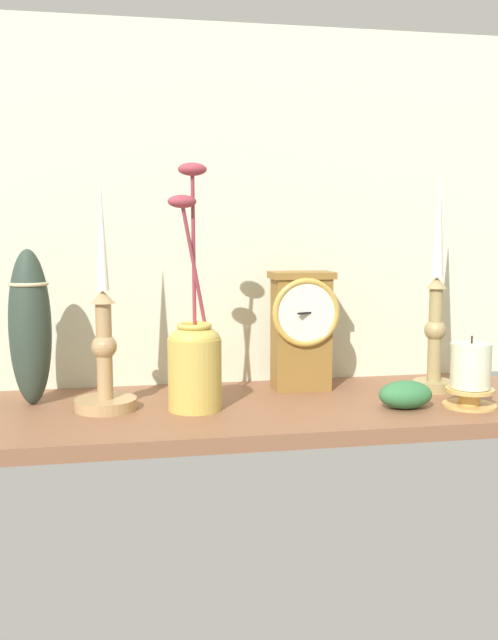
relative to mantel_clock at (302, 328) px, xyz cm
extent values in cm
cube|color=brown|center=(-10.07, -8.96, -12.39)|extent=(100.00, 36.00, 2.40)
cube|color=beige|center=(-10.07, 9.54, 21.31)|extent=(120.00, 2.00, 65.00)
cube|color=olive|center=(0.00, 0.46, -1.22)|extent=(9.92, 6.02, 19.94)
cube|color=olive|center=(0.00, 0.46, 9.35)|extent=(11.11, 6.74, 1.20)
torus|color=gold|center=(0.00, -2.94, 3.07)|extent=(12.05, 1.10, 12.05)
cylinder|color=silver|center=(0.00, -3.04, 3.07)|extent=(10.08, 0.40, 10.08)
cube|color=black|center=(0.00, -3.34, 3.07)|extent=(3.67, 2.31, 0.30)
cylinder|color=#A08B57|center=(22.98, -5.18, -10.29)|extent=(7.14, 7.14, 1.80)
cylinder|color=#A08B57|center=(22.98, -5.18, -1.14)|extent=(2.40, 2.40, 16.50)
sphere|color=#A08B57|center=(22.98, -5.18, -0.32)|extent=(3.84, 3.84, 3.84)
cone|color=#A08B57|center=(22.98, -5.18, 8.10)|extent=(3.64, 3.64, 2.00)
cone|color=silver|center=(22.98, -5.18, 18.38)|extent=(2.27, 2.27, 18.54)
cylinder|color=tan|center=(-34.40, -8.15, -10.29)|extent=(9.93, 9.93, 1.80)
cylinder|color=tan|center=(-34.40, -8.15, -1.74)|extent=(2.51, 2.51, 15.31)
sphere|color=tan|center=(-34.40, -8.15, -0.97)|extent=(4.01, 4.01, 4.01)
cone|color=tan|center=(-34.40, -8.15, 6.92)|extent=(3.88, 3.88, 2.00)
cone|color=white|center=(-34.40, -8.15, 17.20)|extent=(2.03, 2.03, 18.55)
cylinder|color=gold|center=(-20.35, -10.72, -5.45)|extent=(8.57, 8.57, 11.49)
ellipsoid|color=gold|center=(-20.35, -10.72, 0.30)|extent=(8.14, 8.14, 4.07)
torus|color=gold|center=(-20.35, -10.72, 2.33)|extent=(5.56, 5.56, 0.85)
cylinder|color=#9A3842|center=(-20.35, -10.72, 11.98)|extent=(4.32, 4.44, 18.78)
ellipsoid|color=#9A3842|center=(-22.24, -12.63, 21.63)|extent=(4.40, 2.80, 2.00)
cylinder|color=#9A3842|center=(-20.35, -10.72, 14.39)|extent=(1.11, 4.18, 23.95)
ellipsoid|color=#9A3842|center=(-20.61, -12.51, 26.46)|extent=(4.40, 2.80, 2.00)
cylinder|color=tan|center=(23.77, -17.02, -9.83)|extent=(3.47, 3.47, 2.73)
cylinder|color=tan|center=(23.77, -17.02, -10.79)|extent=(8.67, 8.67, 0.80)
cylinder|color=tan|center=(23.77, -17.02, -8.46)|extent=(7.80, 7.80, 0.60)
cylinder|color=beige|center=(23.77, -17.02, -4.43)|extent=(6.40, 6.40, 7.27)
cylinder|color=black|center=(23.77, -17.02, -0.19)|extent=(0.30, 0.30, 1.20)
ellipsoid|color=#2E3C31|center=(-46.23, -2.42, 1.57)|extent=(6.80, 6.80, 25.52)
torus|color=#CCB78C|center=(-46.23, -2.42, 8.71)|extent=(6.38, 6.38, 0.60)
ellipsoid|color=#306D3D|center=(13.00, -16.26, -8.94)|extent=(8.77, 6.14, 4.50)
camera|label=1|loc=(-32.67, -122.84, 17.87)|focal=40.45mm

